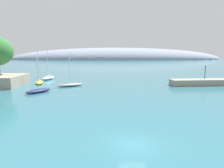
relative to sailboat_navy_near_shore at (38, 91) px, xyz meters
The scene contains 8 objects.
water 28.94m from the sailboat_navy_near_shore, 54.99° to the right, with size 600.00×600.00×0.00m, color #2D6675.
breakwater_rocks 44.49m from the sailboat_navy_near_shore, 12.30° to the left, with size 27.23×3.53×1.50m, color gray.
distant_ridge 206.63m from the sailboat_navy_near_shore, 83.71° to the left, with size 253.99×63.27×28.03m, color gray.
sailboat_navy_near_shore is the anchor object (origin of this frame).
sailboat_grey_mid_mooring 9.28m from the sailboat_navy_near_shore, 57.39° to the left, with size 6.55×4.84×8.10m.
sailboat_yellow_outer_mooring 12.56m from the sailboat_navy_near_shore, 108.27° to the left, with size 3.25×5.85×8.93m.
sailboat_white_end_of_line 20.50m from the sailboat_navy_near_shore, 101.06° to the left, with size 3.23×5.86×9.51m.
harbor_lamp_post 39.92m from the sailboat_navy_near_shore, 13.85° to the left, with size 0.36×0.36×3.71m.
Camera 1 is at (-2.14, -16.80, 8.07)m, focal length 32.23 mm.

